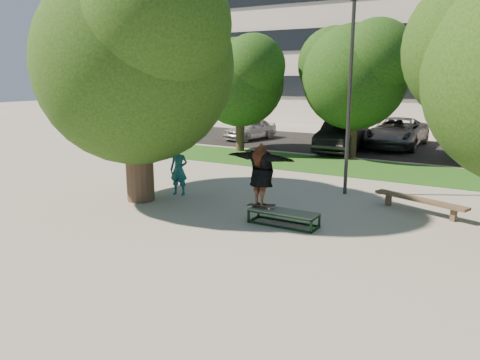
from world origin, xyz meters
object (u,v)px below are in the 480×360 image
Objects in this scene: tree_left at (134,53)px; car_silver_a at (250,129)px; bystander at (179,170)px; bench at (420,201)px; grind_box at (283,218)px; car_grey at (396,133)px; lamppost at (350,96)px; car_dark at (342,135)px.

car_silver_a is at bearing 105.61° from tree_left.
bystander is 7.33m from bench.
tree_left is 3.95× the size of grind_box.
car_silver_a is (-4.62, 13.00, -0.18)m from bystander.
grind_box is 0.32× the size of car_grey.
bystander is 0.29× the size of car_grey.
tree_left reaches higher than grind_box.
bystander is at bearing -104.76° from car_grey.
grind_box is (4.97, -0.12, -4.23)m from tree_left.
tree_left is 3.82m from bystander.
tree_left is at bearing -63.22° from car_silver_a.
grind_box is 16.76m from car_silver_a.
grind_box is 1.10× the size of bystander.
lamppost is at bearing 177.35° from bench.
bystander is (-4.28, 1.20, 0.63)m from grind_box.
car_grey is (-0.56, 15.42, 0.60)m from grind_box.
bench is 11.04m from car_dark.
car_silver_a is 0.75× the size of car_dark.
grind_box is at bearing -112.95° from bench.
bench is (2.82, 2.94, 0.16)m from grind_box.
car_dark reaches higher than car_silver_a.
bystander is 13.79m from car_silver_a.
tree_left is 4.35× the size of bystander.
grind_box is 4.49m from bystander.
grind_box is at bearing -29.02° from bystander.
tree_left is 16.33m from car_grey.
tree_left is 1.42× the size of car_dark.
bystander is at bearing -145.31° from bench.
tree_left is at bearing -136.07° from bystander.
car_silver_a is (-11.72, 11.25, 0.29)m from bench.
car_dark is at bearing -125.53° from car_grey.
grind_box is at bearing -82.58° from car_dark.
car_dark is at bearing 79.26° from tree_left.
lamppost reaches higher than car_dark.
car_grey is (8.34, 1.23, 0.15)m from car_silver_a.
lamppost is 1.08× the size of car_grey.
bystander is 11.46m from car_dark.
grind_box is 15.44m from car_grey.
car_silver_a is at bearing 132.23° from lamppost.
grind_box is at bearing -1.43° from tree_left.
grind_box is at bearing -88.02° from car_grey.
bench is at bearing -32.66° from car_silver_a.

